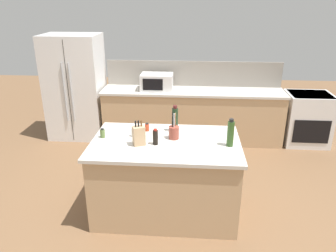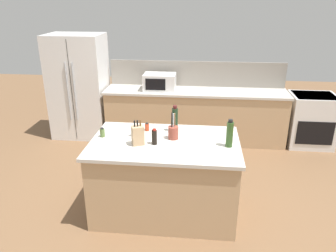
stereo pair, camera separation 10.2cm
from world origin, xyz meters
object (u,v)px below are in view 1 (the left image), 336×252
object	(u,v)px
microwave	(157,82)
wine_bottle	(175,119)
range_oven	(307,119)
spice_jar_paprika	(147,127)
soy_sauce_bottle	(155,137)
knife_block	(139,135)
refrigerator	(75,87)
spice_jar_oregano	(103,133)
utensil_crock	(174,132)
olive_oil_bottle	(231,133)
salt_shaker	(133,132)

from	to	relation	value
microwave	wine_bottle	bearing A→B (deg)	-77.20
range_oven	spice_jar_paprika	distance (m)	3.26
range_oven	microwave	size ratio (longest dim) A/B	1.65
soy_sauce_bottle	knife_block	bearing A→B (deg)	-172.13
refrigerator	knife_block	distance (m)	2.83
spice_jar_paprika	soy_sauce_bottle	xyz separation A→B (m)	(0.15, -0.39, 0.04)
microwave	wine_bottle	world-z (taller)	wine_bottle
range_oven	spice_jar_oregano	xyz separation A→B (m)	(-3.09, -2.14, 0.53)
microwave	soy_sauce_bottle	bearing A→B (deg)	-84.20
soy_sauce_bottle	spice_jar_paprika	bearing A→B (deg)	111.11
range_oven	spice_jar_oregano	size ratio (longest dim) A/B	8.09
utensil_crock	refrigerator	bearing A→B (deg)	131.87
microwave	utensil_crock	xyz separation A→B (m)	(0.43, -2.11, -0.06)
knife_block	soy_sauce_bottle	world-z (taller)	knife_block
knife_block	microwave	bearing A→B (deg)	67.88
knife_block	utensil_crock	world-z (taller)	utensil_crock
refrigerator	utensil_crock	size ratio (longest dim) A/B	5.88
refrigerator	range_oven	distance (m)	4.21
refrigerator	olive_oil_bottle	world-z (taller)	refrigerator
soy_sauce_bottle	wine_bottle	xyz separation A→B (m)	(0.20, 0.40, 0.07)
microwave	knife_block	bearing A→B (deg)	-88.77
range_oven	refrigerator	bearing A→B (deg)	179.30
utensil_crock	soy_sauce_bottle	xyz separation A→B (m)	(-0.20, -0.18, 0.01)
microwave	knife_block	distance (m)	2.31
refrigerator	spice_jar_paprika	xyz separation A→B (m)	(1.59, -1.95, 0.05)
wine_bottle	range_oven	bearing A→B (deg)	40.12
refrigerator	wine_bottle	distance (m)	2.75
refrigerator	utensil_crock	xyz separation A→B (m)	(1.94, -2.16, 0.08)
refrigerator	soy_sauce_bottle	world-z (taller)	refrigerator
refrigerator	knife_block	world-z (taller)	refrigerator
utensil_crock	spice_jar_paprika	size ratio (longest dim) A/B	3.10
soy_sauce_bottle	refrigerator	bearing A→B (deg)	126.65
knife_block	spice_jar_paprika	bearing A→B (deg)	61.95
spice_jar_oregano	range_oven	bearing A→B (deg)	34.77
spice_jar_oregano	spice_jar_paprika	bearing A→B (deg)	25.98
refrigerator	salt_shaker	xyz separation A→B (m)	(1.45, -2.14, 0.06)
knife_block	salt_shaker	bearing A→B (deg)	91.43
salt_shaker	utensil_crock	bearing A→B (deg)	-2.78
spice_jar_paprika	spice_jar_oregano	bearing A→B (deg)	-154.02
refrigerator	salt_shaker	world-z (taller)	refrigerator
refrigerator	salt_shaker	bearing A→B (deg)	-55.80
spice_jar_oregano	olive_oil_bottle	bearing A→B (deg)	-4.58
range_oven	utensil_crock	xyz separation A→B (m)	(-2.25, -2.11, 0.56)
microwave	wine_bottle	distance (m)	1.94
refrigerator	olive_oil_bottle	xyz separation A→B (m)	(2.57, -2.31, 0.15)
range_oven	olive_oil_bottle	distance (m)	2.85
microwave	spice_jar_oregano	xyz separation A→B (m)	(-0.41, -2.14, -0.09)
knife_block	refrigerator	bearing A→B (deg)	100.03
wine_bottle	salt_shaker	size ratio (longest dim) A/B	2.62
refrigerator	wine_bottle	bearing A→B (deg)	-45.09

